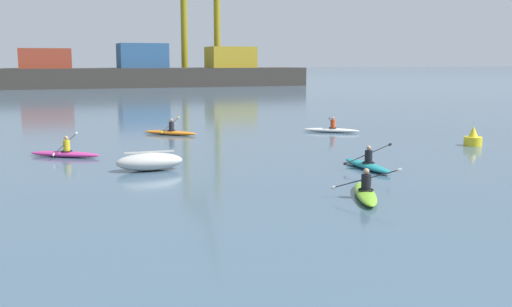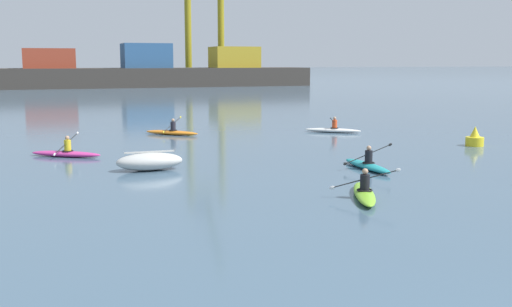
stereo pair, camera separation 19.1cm
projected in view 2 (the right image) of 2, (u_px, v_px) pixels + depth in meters
name	position (u px, v px, depth m)	size (l,w,h in m)	color
container_barge	(148.00, 72.00, 100.50)	(55.67, 8.86, 7.14)	#38332D
capsized_dinghy	(150.00, 161.00, 23.63)	(2.61, 1.11, 0.76)	beige
channel_buoy	(475.00, 139.00, 30.45)	(0.90, 0.90, 1.00)	yellow
kayak_lime	(364.00, 192.00, 18.88)	(2.05, 3.35, 0.98)	#7ABC2D
kayak_orange	(172.00, 132.00, 35.06)	(2.95, 2.69, 1.03)	orange
kayak_magenta	(66.00, 153.00, 27.00)	(3.18, 2.35, 1.04)	#C13384
kayak_teal	(367.00, 165.00, 23.91)	(2.20, 3.40, 1.02)	teal
kayak_white	(333.00, 130.00, 36.23)	(3.07, 2.53, 1.02)	silver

